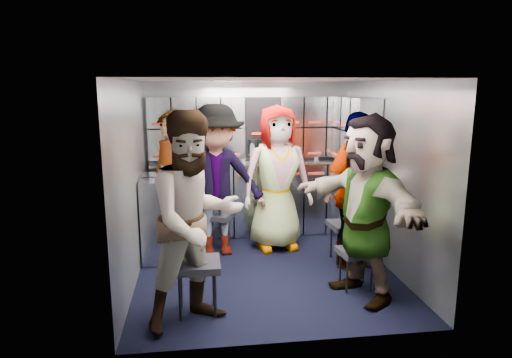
{
  "coord_description": "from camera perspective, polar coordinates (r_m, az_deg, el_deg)",
  "views": [
    {
      "loc": [
        -0.74,
        -4.79,
        2.04
      ],
      "look_at": [
        -0.05,
        0.35,
        0.98
      ],
      "focal_mm": 32.0,
      "sensor_mm": 36.0,
      "label": 1
    }
  ],
  "objects": [
    {
      "name": "bottle_left",
      "position": [
        6.1,
        -9.73,
        2.96
      ],
      "size": [
        0.07,
        0.07,
        0.23
      ],
      "primitive_type": "cylinder",
      "color": "white",
      "rests_on": "counter"
    },
    {
      "name": "attendant_arc_e",
      "position": [
        4.48,
        13.52,
        -3.5
      ],
      "size": [
        1.1,
        1.75,
        1.8
      ],
      "primitive_type": "imported",
      "rotation": [
        0.0,
        0.0,
        -1.2
      ],
      "color": "black",
      "rests_on": "ground"
    },
    {
      "name": "cart_bank_back",
      "position": [
        6.32,
        -0.66,
        -2.58
      ],
      "size": [
        2.68,
        0.38,
        0.99
      ],
      "primitive_type": "cube",
      "color": "#969CA5",
      "rests_on": "ground"
    },
    {
      "name": "attendant_standing",
      "position": [
        5.7,
        -10.56,
        -0.47
      ],
      "size": [
        0.72,
        0.76,
        1.74
      ],
      "primitive_type": "imported",
      "rotation": [
        0.0,
        0.0,
        -0.9
      ],
      "color": "black",
      "rests_on": "ground"
    },
    {
      "name": "locker_bank_back",
      "position": [
        6.21,
        -0.75,
        6.49
      ],
      "size": [
        2.68,
        0.28,
        0.82
      ],
      "primitive_type": "cube",
      "color": "#969CA5",
      "rests_on": "wall_back"
    },
    {
      "name": "red_latch_strip",
      "position": [
        6.04,
        -0.44,
        0.5
      ],
      "size": [
        2.6,
        0.02,
        0.03
      ],
      "primitive_type": "cube",
      "color": "#B22C1E",
      "rests_on": "cart_bank_back"
    },
    {
      "name": "right_cabinet",
      "position": [
        5.95,
        12.23,
        -3.7
      ],
      "size": [
        0.28,
        1.2,
        1.0
      ],
      "primitive_type": "cube",
      "color": "#969CA5",
      "rests_on": "ground"
    },
    {
      "name": "wall_back",
      "position": [
        6.41,
        -0.9,
        2.69
      ],
      "size": [
        2.8,
        0.04,
        2.1
      ],
      "primitive_type": "cube",
      "color": "#8F959C",
      "rests_on": "ground"
    },
    {
      "name": "jump_seat_near_right",
      "position": [
        4.8,
        12.44,
        -9.15
      ],
      "size": [
        0.38,
        0.37,
        0.41
      ],
      "rotation": [
        0.0,
        0.0,
        0.12
      ],
      "color": "black",
      "rests_on": "ground"
    },
    {
      "name": "attendant_arc_b",
      "position": [
        5.5,
        -4.97,
        -0.25
      ],
      "size": [
        1.22,
        0.74,
        1.84
      ],
      "primitive_type": "imported",
      "rotation": [
        0.0,
        0.0,
        0.05
      ],
      "color": "black",
      "rests_on": "ground"
    },
    {
      "name": "attendant_arc_c",
      "position": [
        5.71,
        2.64,
        0.11
      ],
      "size": [
        0.95,
        0.68,
        1.81
      ],
      "primitive_type": "imported",
      "rotation": [
        0.0,
        0.0,
        0.12
      ],
      "color": "black",
      "rests_on": "ground"
    },
    {
      "name": "counter",
      "position": [
        6.21,
        -0.67,
        2.07
      ],
      "size": [
        2.68,
        0.42,
        0.03
      ],
      "primitive_type": "cube",
      "color": "#B7B9BE",
      "rests_on": "cart_bank_back"
    },
    {
      "name": "locker_bank_right",
      "position": [
        5.87,
        12.31,
        5.92
      ],
      "size": [
        0.28,
        1.0,
        0.82
      ],
      "primitive_type": "cube",
      "color": "#969CA5",
      "rests_on": "wall_right"
    },
    {
      "name": "jump_seat_mid_left",
      "position": [
        5.8,
        -4.97,
        -4.75
      ],
      "size": [
        0.52,
        0.5,
        0.47
      ],
      "rotation": [
        0.0,
        0.0,
        -0.42
      ],
      "color": "black",
      "rests_on": "ground"
    },
    {
      "name": "bottle_mid",
      "position": [
        6.15,
        -0.47,
        3.2
      ],
      "size": [
        0.07,
        0.07,
        0.23
      ],
      "primitive_type": "cylinder",
      "color": "white",
      "rests_on": "counter"
    },
    {
      "name": "jump_seat_mid_right",
      "position": [
        5.48,
        11.28,
        -5.91
      ],
      "size": [
        0.43,
        0.41,
        0.47
      ],
      "rotation": [
        0.0,
        0.0,
        0.09
      ],
      "color": "black",
      "rests_on": "ground"
    },
    {
      "name": "ceiling",
      "position": [
        4.85,
        1.2,
        12.27
      ],
      "size": [
        2.8,
        3.0,
        0.02
      ],
      "primitive_type": "cube",
      "color": "silver",
      "rests_on": "wall_back"
    },
    {
      "name": "attendant_arc_d",
      "position": [
        5.2,
        12.12,
        -1.52
      ],
      "size": [
        1.09,
        0.98,
        1.77
      ],
      "primitive_type": "imported",
      "rotation": [
        0.0,
        0.0,
        0.66
      ],
      "color": "black",
      "rests_on": "ground"
    },
    {
      "name": "coffee_niche",
      "position": [
        6.3,
        0.82,
        6.37
      ],
      "size": [
        0.46,
        0.16,
        0.84
      ],
      "primitive_type": null,
      "color": "black",
      "rests_on": "wall_back"
    },
    {
      "name": "jump_seat_near_left",
      "position": [
        4.22,
        -7.41,
        -10.89
      ],
      "size": [
        0.42,
        0.4,
        0.49
      ],
      "rotation": [
        0.0,
        0.0,
        -0.01
      ],
      "color": "black",
      "rests_on": "ground"
    },
    {
      "name": "bottle_right",
      "position": [
        6.32,
        7.56,
        3.29
      ],
      "size": [
        0.06,
        0.06,
        0.22
      ],
      "primitive_type": "cylinder",
      "color": "white",
      "rests_on": "counter"
    },
    {
      "name": "cup_left",
      "position": [
        6.1,
        -7.57,
        2.36
      ],
      "size": [
        0.08,
        0.08,
        0.09
      ],
      "primitive_type": "cylinder",
      "color": "tan",
      "rests_on": "counter"
    },
    {
      "name": "cup_right",
      "position": [
        6.21,
        3.52,
        2.66
      ],
      "size": [
        0.07,
        0.07,
        0.1
      ],
      "primitive_type": "cylinder",
      "color": "tan",
      "rests_on": "counter"
    },
    {
      "name": "wall_right",
      "position": [
        5.34,
        16.15,
        0.42
      ],
      "size": [
        0.04,
        3.0,
        2.1
      ],
      "primitive_type": "cube",
      "color": "#8F959C",
      "rests_on": "ground"
    },
    {
      "name": "attendant_arc_a",
      "position": [
        3.88,
        -7.58,
        -5.21
      ],
      "size": [
        1.12,
        1.04,
        1.85
      ],
      "primitive_type": "imported",
      "rotation": [
        0.0,
        0.0,
        0.48
      ],
      "color": "black",
      "rests_on": "ground"
    },
    {
      "name": "cart_bank_left",
      "position": [
        5.59,
        -11.97,
        -4.74
      ],
      "size": [
        0.38,
        0.76,
        0.99
      ],
      "primitive_type": "cube",
      "color": "#969CA5",
      "rests_on": "ground"
    },
    {
      "name": "floor",
      "position": [
        5.26,
        1.1,
        -11.25
      ],
      "size": [
        3.0,
        3.0,
        0.0
      ],
      "primitive_type": "plane",
      "color": "black",
      "rests_on": "ground"
    },
    {
      "name": "jump_seat_center",
      "position": [
        5.99,
        2.29,
        -4.03
      ],
      "size": [
        0.5,
        0.49,
        0.49
      ],
      "rotation": [
        0.0,
        0.0,
        -0.28
      ],
      "color": "black",
      "rests_on": "ground"
    },
    {
      "name": "wall_left",
      "position": [
        4.94,
        -15.13,
        -0.41
      ],
      "size": [
        0.04,
        3.0,
        2.1
      ],
      "primitive_type": "cube",
      "color": "#8F959C",
      "rests_on": "ground"
    }
  ]
}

